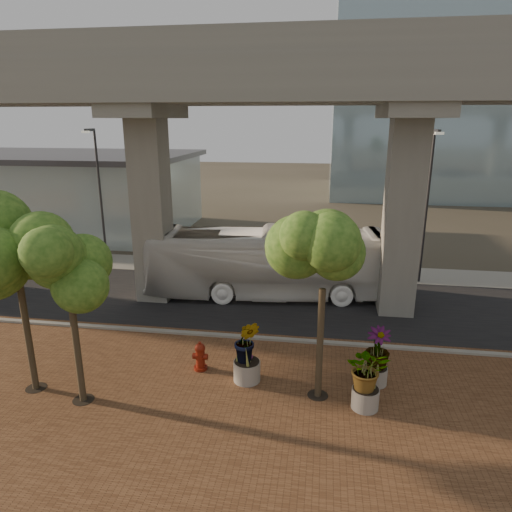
# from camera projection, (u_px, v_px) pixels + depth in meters

# --- Properties ---
(ground) EXTENTS (160.00, 160.00, 0.00)m
(ground) POSITION_uv_depth(u_px,v_px,m) (266.00, 320.00, 21.14)
(ground) COLOR #3D392C
(ground) RESTS_ON ground
(brick_plaza) EXTENTS (70.00, 13.00, 0.06)m
(brick_plaza) POSITION_uv_depth(u_px,v_px,m) (231.00, 432.00, 13.55)
(brick_plaza) COLOR brown
(brick_plaza) RESTS_ON ground
(asphalt_road) EXTENTS (90.00, 8.00, 0.04)m
(asphalt_road) POSITION_uv_depth(u_px,v_px,m) (271.00, 304.00, 23.03)
(asphalt_road) COLOR black
(asphalt_road) RESTS_ON ground
(curb_strip) EXTENTS (70.00, 0.25, 0.16)m
(curb_strip) POSITION_uv_depth(u_px,v_px,m) (260.00, 339.00, 19.22)
(curb_strip) COLOR gray
(curb_strip) RESTS_ON ground
(far_sidewalk) EXTENTS (90.00, 3.00, 0.06)m
(far_sidewalk) POSITION_uv_depth(u_px,v_px,m) (282.00, 269.00, 28.23)
(far_sidewalk) COLOR gray
(far_sidewalk) RESTS_ON ground
(transit_viaduct) EXTENTS (72.00, 5.60, 12.40)m
(transit_viaduct) POSITION_uv_depth(u_px,v_px,m) (273.00, 157.00, 20.94)
(transit_viaduct) COLOR gray
(transit_viaduct) RESTS_ON ground
(station_pavilion) EXTENTS (23.00, 13.00, 6.30)m
(station_pavilion) POSITION_uv_depth(u_px,v_px,m) (55.00, 191.00, 38.23)
(station_pavilion) COLOR silver
(station_pavilion) RESTS_ON ground
(transit_bus) EXTENTS (13.21, 4.37, 3.61)m
(transit_bus) POSITION_uv_depth(u_px,v_px,m) (273.00, 263.00, 23.60)
(transit_bus) COLOR silver
(transit_bus) RESTS_ON ground
(fire_hydrant) EXTENTS (0.55, 0.50, 1.11)m
(fire_hydrant) POSITION_uv_depth(u_px,v_px,m) (200.00, 356.00, 16.76)
(fire_hydrant) COLOR maroon
(fire_hydrant) RESTS_ON ground
(planter_front) EXTENTS (1.94, 1.94, 2.14)m
(planter_front) POSITION_uv_depth(u_px,v_px,m) (367.00, 372.00, 14.29)
(planter_front) COLOR gray
(planter_front) RESTS_ON ground
(planter_right) EXTENTS (1.97, 1.97, 2.11)m
(planter_right) POSITION_uv_depth(u_px,v_px,m) (377.00, 351.00, 15.64)
(planter_right) COLOR #A59D95
(planter_right) RESTS_ON ground
(planter_left) EXTENTS (2.11, 2.11, 2.32)m
(planter_left) POSITION_uv_depth(u_px,v_px,m) (247.00, 344.00, 15.79)
(planter_left) COLOR #9B948C
(planter_left) RESTS_ON ground
(street_tree_far_west) EXTENTS (4.03, 4.03, 6.95)m
(street_tree_far_west) POSITION_uv_depth(u_px,v_px,m) (14.00, 246.00, 14.26)
(street_tree_far_west) COLOR #4D402C
(street_tree_far_west) RESTS_ON ground
(street_tree_near_west) EXTENTS (3.17, 3.17, 6.01)m
(street_tree_near_west) POSITION_uv_depth(u_px,v_px,m) (67.00, 270.00, 13.75)
(street_tree_near_west) COLOR #4D402C
(street_tree_near_west) RESTS_ON ground
(street_tree_near_east) EXTENTS (3.39, 3.39, 6.35)m
(street_tree_near_east) POSITION_uv_depth(u_px,v_px,m) (324.00, 259.00, 13.93)
(street_tree_near_east) COLOR #4D402C
(street_tree_near_east) RESTS_ON ground
(streetlamp_west) EXTENTS (0.42, 1.22, 8.39)m
(streetlamp_west) POSITION_uv_depth(u_px,v_px,m) (99.00, 187.00, 28.37)
(streetlamp_west) COLOR #2C2D31
(streetlamp_west) RESTS_ON ground
(streetlamp_east) EXTENTS (0.42, 1.22, 8.42)m
(streetlamp_east) POSITION_uv_depth(u_px,v_px,m) (428.00, 197.00, 24.58)
(streetlamp_east) COLOR #28292D
(streetlamp_east) RESTS_ON ground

